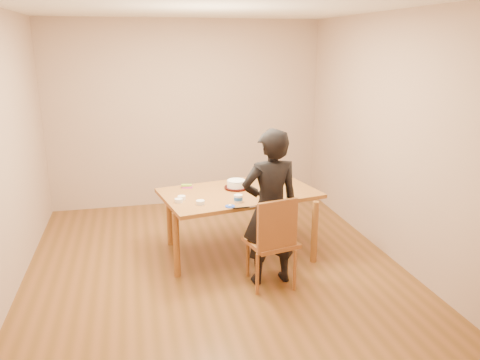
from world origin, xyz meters
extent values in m
cube|color=brown|center=(0.00, 0.00, 0.00)|extent=(4.00, 4.50, 0.00)
cube|color=silver|center=(0.00, 0.00, 2.70)|extent=(4.00, 4.50, 0.00)
cube|color=tan|center=(0.00, 2.25, 1.35)|extent=(4.00, 0.00, 2.70)
cube|color=tan|center=(-2.00, 0.00, 1.35)|extent=(0.00, 4.50, 2.70)
cube|color=tan|center=(2.00, 0.00, 1.35)|extent=(0.00, 4.50, 2.70)
cube|color=brown|center=(0.34, 0.28, 0.73)|extent=(1.85, 1.30, 0.04)
cube|color=brown|center=(0.49, -0.50, 0.45)|extent=(0.53, 0.53, 0.04)
cylinder|color=red|center=(0.33, 0.40, 0.76)|extent=(0.28, 0.28, 0.02)
cylinder|color=white|center=(0.33, 0.40, 0.81)|extent=(0.21, 0.21, 0.07)
ellipsoid|color=white|center=(0.33, 0.40, 0.85)|extent=(0.21, 0.21, 0.03)
cylinder|color=white|center=(0.25, -0.08, 0.79)|extent=(0.09, 0.09, 0.08)
cylinder|color=#1C3CB8|center=(0.13, -0.20, 0.76)|extent=(0.10, 0.10, 0.01)
ellipsoid|color=white|center=(0.13, -0.20, 0.77)|extent=(0.04, 0.04, 0.02)
cylinder|color=white|center=(-0.15, -0.06, 0.77)|extent=(0.09, 0.09, 0.04)
cylinder|color=white|center=(-0.32, 0.14, 0.77)|extent=(0.08, 0.08, 0.04)
cylinder|color=white|center=(-0.36, 0.06, 0.77)|extent=(0.08, 0.08, 0.04)
cube|color=#DF34AC|center=(-0.22, 0.56, 0.76)|extent=(0.13, 0.08, 0.02)
cube|color=#1B932F|center=(-0.22, 0.56, 0.78)|extent=(0.13, 0.08, 0.02)
cube|color=black|center=(0.23, -0.27, 0.76)|extent=(0.18, 0.03, 0.01)
imported|color=black|center=(0.49, -0.45, 0.80)|extent=(0.60, 0.41, 1.59)
camera|label=1|loc=(-0.79, -4.61, 2.35)|focal=35.00mm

